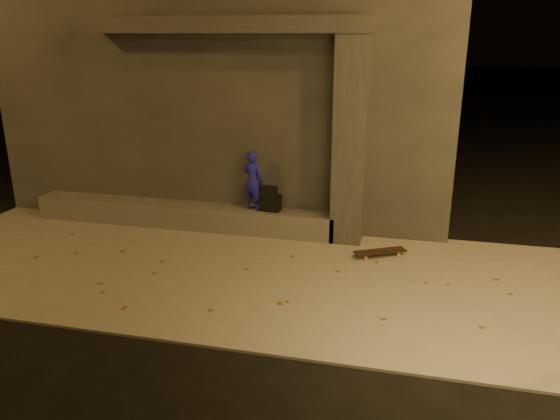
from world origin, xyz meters
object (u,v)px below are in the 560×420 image
(column, at_px, (350,142))
(skateboarder, at_px, (253,180))
(skateboard, at_px, (380,252))
(backpack, at_px, (271,202))

(column, height_order, skateboarder, column)
(column, xyz_separation_m, skateboarder, (-1.76, 0.00, -0.79))
(column, distance_m, skateboard, 1.95)
(skateboarder, xyz_separation_m, backpack, (0.34, 0.00, -0.38))
(skateboarder, distance_m, skateboard, 2.67)
(backpack, bearing_deg, skateboard, -11.89)
(column, height_order, backpack, column)
(skateboarder, relative_size, backpack, 2.18)
(backpack, height_order, skateboard, backpack)
(column, distance_m, skateboarder, 1.93)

